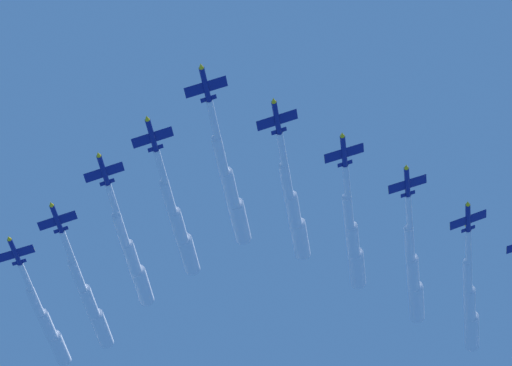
{
  "coord_description": "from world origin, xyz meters",
  "views": [
    {
      "loc": [
        -172.58,
        -84.75,
        -21.6
      ],
      "look_at": [
        0.0,
        0.0,
        142.28
      ],
      "focal_mm": 86.01,
      "sensor_mm": 36.0,
      "label": 1
    }
  ],
  "objects_px": {
    "jet_lead": "(231,190)",
    "jet_starboard_outer": "(90,303)",
    "jet_starboard_mid": "(133,259)",
    "jet_starboard_inner": "(179,227)",
    "jet_port_mid": "(353,241)",
    "jet_port_outer": "(414,274)",
    "jet_trail_port": "(470,305)",
    "jet_port_inner": "(294,211)",
    "jet_trail_starboard": "(48,326)"
  },
  "relations": [
    {
      "from": "jet_starboard_mid",
      "to": "jet_lead",
      "type": "bearing_deg",
      "value": -111.27
    },
    {
      "from": "jet_starboard_inner",
      "to": "jet_starboard_mid",
      "type": "relative_size",
      "value": 0.97
    },
    {
      "from": "jet_port_inner",
      "to": "jet_trail_port",
      "type": "xyz_separation_m",
      "value": [
        47.4,
        -23.42,
        -2.24
      ]
    },
    {
      "from": "jet_port_inner",
      "to": "jet_trail_starboard",
      "type": "distance_m",
      "value": 71.22
    },
    {
      "from": "jet_port_outer",
      "to": "jet_trail_port",
      "type": "height_order",
      "value": "jet_port_outer"
    },
    {
      "from": "jet_port_mid",
      "to": "jet_port_outer",
      "type": "relative_size",
      "value": 0.92
    },
    {
      "from": "jet_starboard_mid",
      "to": "jet_trail_port",
      "type": "relative_size",
      "value": 0.93
    },
    {
      "from": "jet_port_inner",
      "to": "jet_trail_port",
      "type": "distance_m",
      "value": 52.92
    },
    {
      "from": "jet_lead",
      "to": "jet_port_inner",
      "type": "distance_m",
      "value": 15.28
    },
    {
      "from": "jet_starboard_inner",
      "to": "jet_starboard_outer",
      "type": "height_order",
      "value": "jet_starboard_inner"
    },
    {
      "from": "jet_port_inner",
      "to": "jet_trail_starboard",
      "type": "relative_size",
      "value": 1.0
    },
    {
      "from": "jet_trail_starboard",
      "to": "jet_starboard_outer",
      "type": "bearing_deg",
      "value": -106.61
    },
    {
      "from": "jet_port_inner",
      "to": "jet_port_mid",
      "type": "height_order",
      "value": "jet_port_inner"
    },
    {
      "from": "jet_starboard_outer",
      "to": "jet_trail_port",
      "type": "distance_m",
      "value": 88.6
    },
    {
      "from": "jet_starboard_inner",
      "to": "jet_trail_port",
      "type": "height_order",
      "value": "jet_starboard_inner"
    },
    {
      "from": "jet_trail_port",
      "to": "jet_trail_starboard",
      "type": "distance_m",
      "value": 100.28
    },
    {
      "from": "jet_port_mid",
      "to": "jet_starboard_outer",
      "type": "xyz_separation_m",
      "value": [
        -7.99,
        62.97,
        -2.41
      ]
    },
    {
      "from": "jet_port_mid",
      "to": "jet_starboard_mid",
      "type": "height_order",
      "value": "jet_starboard_mid"
    },
    {
      "from": "jet_starboard_inner",
      "to": "jet_trail_starboard",
      "type": "distance_m",
      "value": 50.54
    },
    {
      "from": "jet_starboard_inner",
      "to": "jet_trail_port",
      "type": "distance_m",
      "value": 72.69
    },
    {
      "from": "jet_port_inner",
      "to": "jet_starboard_inner",
      "type": "bearing_deg",
      "value": 108.66
    },
    {
      "from": "jet_starboard_outer",
      "to": "jet_starboard_mid",
      "type": "bearing_deg",
      "value": -115.81
    },
    {
      "from": "jet_lead",
      "to": "jet_starboard_inner",
      "type": "xyz_separation_m",
      "value": [
        4.48,
        14.82,
        -1.45
      ]
    },
    {
      "from": "jet_starboard_inner",
      "to": "jet_starboard_outer",
      "type": "distance_m",
      "value": 35.32
    },
    {
      "from": "jet_lead",
      "to": "jet_port_inner",
      "type": "relative_size",
      "value": 1.07
    },
    {
      "from": "jet_lead",
      "to": "jet_starboard_outer",
      "type": "bearing_deg",
      "value": 67.18
    },
    {
      "from": "jet_starboard_inner",
      "to": "jet_port_mid",
      "type": "height_order",
      "value": "jet_port_mid"
    },
    {
      "from": "jet_starboard_mid",
      "to": "jet_port_inner",
      "type": "bearing_deg",
      "value": -89.47
    },
    {
      "from": "jet_port_outer",
      "to": "jet_starboard_outer",
      "type": "distance_m",
      "value": 75.07
    },
    {
      "from": "jet_starboard_inner",
      "to": "jet_port_outer",
      "type": "height_order",
      "value": "jet_port_outer"
    },
    {
      "from": "jet_port_outer",
      "to": "jet_starboard_inner",
      "type": "bearing_deg",
      "value": 136.32
    },
    {
      "from": "jet_lead",
      "to": "jet_starboard_outer",
      "type": "distance_m",
      "value": 50.73
    },
    {
      "from": "jet_lead",
      "to": "jet_trail_starboard",
      "type": "bearing_deg",
      "value": 68.62
    },
    {
      "from": "jet_starboard_inner",
      "to": "jet_starboard_mid",
      "type": "height_order",
      "value": "jet_starboard_mid"
    },
    {
      "from": "jet_starboard_inner",
      "to": "jet_port_inner",
      "type": "bearing_deg",
      "value": -71.34
    },
    {
      "from": "jet_starboard_outer",
      "to": "jet_port_mid",
      "type": "bearing_deg",
      "value": -82.77
    },
    {
      "from": "jet_lead",
      "to": "jet_starboard_mid",
      "type": "xyz_separation_m",
      "value": [
        12.1,
        31.08,
        0.39
      ]
    },
    {
      "from": "jet_starboard_inner",
      "to": "jet_port_outer",
      "type": "xyz_separation_m",
      "value": [
        40.56,
        -38.73,
        1.42
      ]
    },
    {
      "from": "jet_trail_starboard",
      "to": "jet_port_inner",
      "type": "bearing_deg",
      "value": -99.36
    },
    {
      "from": "jet_starboard_mid",
      "to": "jet_port_outer",
      "type": "distance_m",
      "value": 64.1
    },
    {
      "from": "jet_starboard_inner",
      "to": "jet_starboard_outer",
      "type": "relative_size",
      "value": 0.94
    },
    {
      "from": "jet_lead",
      "to": "jet_trail_port",
      "type": "distance_m",
      "value": 68.03
    },
    {
      "from": "jet_starboard_inner",
      "to": "jet_port_mid",
      "type": "distance_m",
      "value": 38.8
    },
    {
      "from": "jet_trail_port",
      "to": "jet_trail_starboard",
      "type": "relative_size",
      "value": 1.11
    },
    {
      "from": "jet_starboard_inner",
      "to": "jet_trail_port",
      "type": "bearing_deg",
      "value": -40.36
    },
    {
      "from": "jet_starboard_mid",
      "to": "jet_trail_starboard",
      "type": "xyz_separation_m",
      "value": [
        11.95,
        30.34,
        -1.92
      ]
    },
    {
      "from": "jet_starboard_mid",
      "to": "jet_trail_port",
      "type": "distance_m",
      "value": 79.36
    },
    {
      "from": "jet_starboard_inner",
      "to": "jet_port_outer",
      "type": "bearing_deg",
      "value": -43.68
    },
    {
      "from": "jet_port_outer",
      "to": "jet_trail_port",
      "type": "distance_m",
      "value": 17.11
    },
    {
      "from": "jet_starboard_mid",
      "to": "jet_starboard_outer",
      "type": "height_order",
      "value": "jet_starboard_mid"
    }
  ]
}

